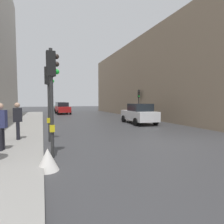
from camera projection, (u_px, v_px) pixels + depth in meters
ground_plane at (166, 144)px, 8.57m from camera, size 120.00×120.00×0.00m
sidewalk_kerb at (14, 131)px, 11.64m from camera, size 3.47×40.00×0.16m
building_facade_right at (168, 81)px, 26.05m from camera, size 12.00×29.01×9.58m
traffic_light_near_left at (52, 83)px, 6.32m from camera, size 0.44×0.26×3.80m
traffic_light_near_right at (49, 89)px, 8.91m from camera, size 0.45×0.35×3.74m
traffic_light_mid_street at (139, 98)px, 21.24m from camera, size 0.34×0.45×3.31m
car_white_compact at (139, 114)px, 16.12m from camera, size 2.22×4.30×1.76m
car_green_estate at (60, 107)px, 33.30m from camera, size 2.05×4.22×1.76m
car_red_sedan at (63, 108)px, 27.99m from camera, size 2.17×4.28×1.76m
pedestrian_in_dark_coat at (18, 119)px, 8.77m from camera, size 0.43×0.36×1.77m
warning_sign_triangle at (48, 159)px, 5.28m from camera, size 0.64×0.64×0.65m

